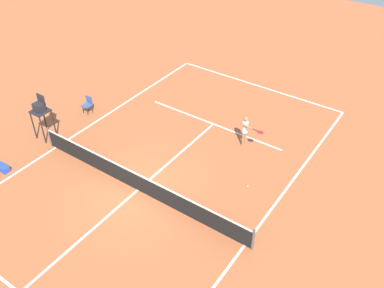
{
  "coord_description": "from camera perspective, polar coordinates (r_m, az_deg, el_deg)",
  "views": [
    {
      "loc": [
        -9.48,
        9.52,
        12.61
      ],
      "look_at": [
        -0.66,
        -3.2,
        0.8
      ],
      "focal_mm": 38.97,
      "sensor_mm": 36.0,
      "label": 1
    }
  ],
  "objects": [
    {
      "name": "equipment_bag",
      "position": [
        21.05,
        -24.56,
        -2.94
      ],
      "size": [
        0.76,
        0.32,
        0.3
      ],
      "primitive_type": "cube",
      "color": "#2647B7",
      "rests_on": "ground"
    },
    {
      "name": "courtside_chair_mid",
      "position": [
        23.59,
        -14.08,
        5.34
      ],
      "size": [
        0.44,
        0.46,
        0.95
      ],
      "color": "#262626",
      "rests_on": "ground"
    },
    {
      "name": "player_serving",
      "position": [
        20.31,
        7.38,
        2.05
      ],
      "size": [
        1.24,
        0.66,
        1.64
      ],
      "rotation": [
        0.0,
        0.0,
        1.47
      ],
      "color": "#9E704C",
      "rests_on": "ground"
    },
    {
      "name": "umpire_chair",
      "position": [
        21.65,
        -20.04,
        4.34
      ],
      "size": [
        0.8,
        0.8,
        2.41
      ],
      "color": "#232328",
      "rests_on": "ground"
    },
    {
      "name": "court_lines",
      "position": [
        18.42,
        -7.42,
        -6.23
      ],
      "size": [
        10.72,
        22.48,
        0.01
      ],
      "color": "white",
      "rests_on": "ground"
    },
    {
      "name": "tennis_ball",
      "position": [
        18.57,
        7.64,
        -5.69
      ],
      "size": [
        0.07,
        0.07,
        0.07
      ],
      "primitive_type": "sphere",
      "color": "#CCE033",
      "rests_on": "ground"
    },
    {
      "name": "ground_plane",
      "position": [
        18.42,
        -7.42,
        -6.24
      ],
      "size": [
        60.0,
        60.0,
        0.0
      ],
      "primitive_type": "plane",
      "color": "#AD5933"
    },
    {
      "name": "tennis_net",
      "position": [
        18.09,
        -7.54,
        -5.1
      ],
      "size": [
        11.32,
        0.1,
        1.07
      ],
      "color": "#4C4C51",
      "rests_on": "ground"
    }
  ]
}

